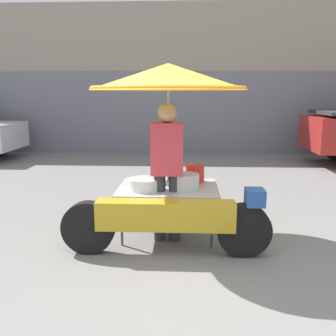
% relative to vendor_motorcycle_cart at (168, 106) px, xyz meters
% --- Properties ---
extents(ground_plane, '(36.00, 36.00, 0.00)m').
position_rel_vendor_motorcycle_cart_xyz_m(ground_plane, '(0.16, -0.94, -1.64)').
color(ground_plane, slate).
extents(shopfront_building, '(28.00, 2.06, 4.34)m').
position_rel_vendor_motorcycle_cart_xyz_m(shopfront_building, '(0.16, 7.68, 0.52)').
color(shopfront_building, gray).
rests_on(shopfront_building, ground).
extents(vendor_motorcycle_cart, '(2.35, 1.91, 2.14)m').
position_rel_vendor_motorcycle_cart_xyz_m(vendor_motorcycle_cart, '(0.00, 0.00, 0.00)').
color(vendor_motorcycle_cart, black).
rests_on(vendor_motorcycle_cart, ground).
extents(vendor_person, '(0.38, 0.22, 1.68)m').
position_rel_vendor_motorcycle_cart_xyz_m(vendor_person, '(-0.01, -0.14, -0.69)').
color(vendor_person, '#2D2D33').
rests_on(vendor_person, ground).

